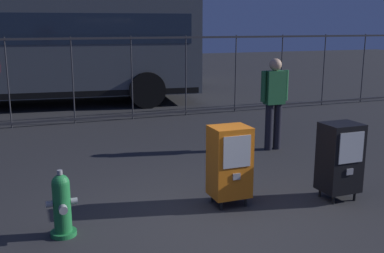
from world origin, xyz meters
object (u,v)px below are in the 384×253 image
newspaper_box_secondary (340,157)px  pedestrian (274,99)px  newspaper_box_primary (230,161)px  bus_near (7,45)px  bus_far (52,40)px  fire_hydrant (62,205)px

newspaper_box_secondary → pedestrian: 2.53m
newspaper_box_primary → bus_near: bus_near is taller
bus_near → bus_far: size_ratio=1.02×
newspaper_box_primary → newspaper_box_secondary: bearing=-13.6°
fire_hydrant → newspaper_box_secondary: bearing=-3.0°
fire_hydrant → bus_near: 9.03m
newspaper_box_primary → bus_far: bus_far is taller
pedestrian → bus_near: bus_near is taller
pedestrian → bus_near: 8.07m
fire_hydrant → bus_far: bearing=85.8°
pedestrian → fire_hydrant: bearing=-150.2°
newspaper_box_secondary → bus_far: bus_far is taller
newspaper_box_primary → bus_near: size_ratio=0.10×
newspaper_box_primary → pedestrian: (1.90, 2.11, 0.38)m
fire_hydrant → newspaper_box_primary: bearing=4.4°
newspaper_box_secondary → bus_far: 13.11m
fire_hydrant → newspaper_box_primary: newspaper_box_primary is taller
fire_hydrant → bus_near: (-0.55, 8.91, 1.36)m
newspaper_box_primary → newspaper_box_secondary: 1.46m
fire_hydrant → newspaper_box_secondary: 3.51m
newspaper_box_secondary → pedestrian: size_ratio=0.61×
pedestrian → bus_far: bus_far is taller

